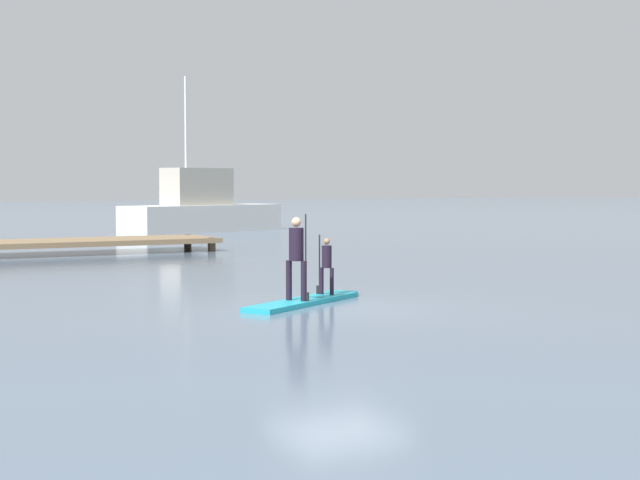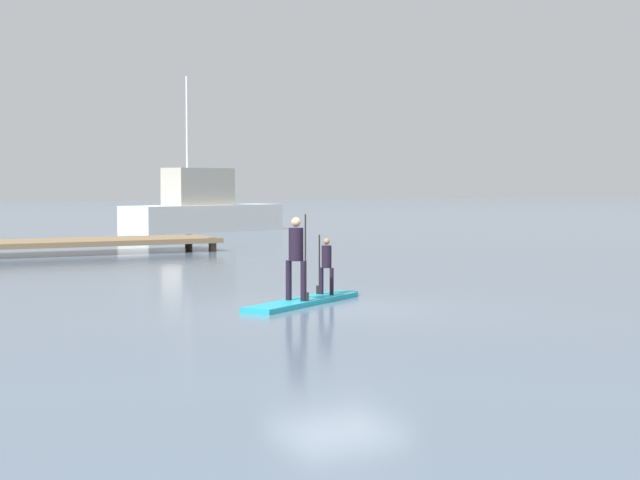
% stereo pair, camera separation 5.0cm
% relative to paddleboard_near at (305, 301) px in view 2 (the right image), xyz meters
% --- Properties ---
extents(ground_plane, '(240.00, 240.00, 0.00)m').
position_rel_paddleboard_near_xyz_m(ground_plane, '(0.25, -0.90, -0.05)').
color(ground_plane, slate).
extents(paddleboard_near, '(3.45, 2.40, 0.10)m').
position_rel_paddleboard_near_xyz_m(paddleboard_near, '(0.00, 0.00, 0.00)').
color(paddleboard_near, '#1E9EB2').
rests_on(paddleboard_near, ground).
extents(paddler_adult, '(0.40, 0.46, 1.73)m').
position_rel_paddleboard_near_xyz_m(paddler_adult, '(-0.29, -0.18, 1.01)').
color(paddler_adult, black).
rests_on(paddler_adult, paddleboard_near).
extents(paddler_child_solo, '(0.29, 0.36, 1.26)m').
position_rel_paddleboard_near_xyz_m(paddler_child_solo, '(0.76, 0.47, 0.72)').
color(paddler_child_solo, black).
rests_on(paddler_child_solo, paddleboard_near).
extents(fishing_boat_white_large, '(9.18, 5.12, 7.77)m').
position_rel_paddleboard_near_xyz_m(fishing_boat_white_large, '(9.62, 29.30, 1.06)').
color(fishing_boat_white_large, silver).
rests_on(fishing_boat_white_large, ground).
extents(floating_dock, '(12.25, 2.95, 0.49)m').
position_rel_paddleboard_near_xyz_m(floating_dock, '(-1.45, 16.53, 0.34)').
color(floating_dock, '#846B4C').
rests_on(floating_dock, ground).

